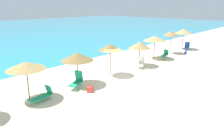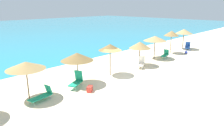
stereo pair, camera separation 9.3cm
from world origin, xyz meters
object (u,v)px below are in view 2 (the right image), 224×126
at_px(lounge_chair_0, 165,54).
at_px(beach_ball, 186,52).
at_px(beach_umbrella_5, 140,45).
at_px(beach_umbrella_7, 172,33).
at_px(lounge_chair_1, 42,95).
at_px(beach_umbrella_3, 77,57).
at_px(lounge_chair_4, 188,47).
at_px(beach_umbrella_2, 26,65).
at_px(lounge_chair_2, 77,81).
at_px(beach_umbrella_8, 184,31).
at_px(beach_umbrella_6, 155,38).
at_px(cooler_box, 90,89).
at_px(beach_umbrella_4, 110,47).
at_px(lounge_chair_3, 141,63).

height_order(lounge_chair_0, beach_ball, lounge_chair_0).
relative_size(beach_umbrella_5, beach_umbrella_7, 0.85).
bearing_deg(lounge_chair_1, beach_umbrella_5, -96.51).
bearing_deg(beach_umbrella_3, lounge_chair_4, -1.27).
height_order(beach_umbrella_2, lounge_chair_2, beach_umbrella_2).
bearing_deg(beach_umbrella_8, beach_umbrella_6, -179.77).
xyz_separation_m(beach_umbrella_5, cooler_box, (-8.10, -1.47, -1.98)).
distance_m(lounge_chair_1, cooler_box, 3.35).
bearing_deg(beach_umbrella_5, beach_umbrella_7, 4.13).
height_order(beach_umbrella_4, beach_umbrella_8, beach_umbrella_8).
relative_size(beach_umbrella_3, cooler_box, 4.34).
distance_m(beach_umbrella_3, beach_umbrella_4, 3.46).
bearing_deg(lounge_chair_3, beach_umbrella_7, -107.72).
xyz_separation_m(beach_umbrella_3, lounge_chair_0, (12.44, -0.72, -1.82)).
bearing_deg(cooler_box, beach_umbrella_6, 9.83).
xyz_separation_m(beach_umbrella_7, beach_ball, (1.21, -1.66, -2.45)).
xyz_separation_m(beach_umbrella_4, lounge_chair_1, (-6.94, -0.41, -2.19)).
bearing_deg(lounge_chair_0, beach_umbrella_5, 74.50).
height_order(beach_umbrella_8, lounge_chair_2, beach_umbrella_8).
relative_size(beach_umbrella_3, lounge_chair_3, 1.79).
distance_m(beach_umbrella_7, lounge_chair_1, 19.00).
bearing_deg(lounge_chair_1, beach_umbrella_6, -94.66).
bearing_deg(beach_umbrella_4, beach_ball, -5.32).
bearing_deg(beach_ball, lounge_chair_2, 176.56).
bearing_deg(lounge_chair_4, cooler_box, 71.94).
bearing_deg(beach_umbrella_7, beach_umbrella_6, 179.45).
height_order(beach_umbrella_8, lounge_chair_0, beach_umbrella_8).
bearing_deg(beach_umbrella_6, lounge_chair_3, -164.95).
height_order(beach_umbrella_4, beach_umbrella_7, beach_umbrella_7).
relative_size(lounge_chair_2, lounge_chair_3, 1.03).
height_order(lounge_chair_0, lounge_chair_2, lounge_chair_2).
distance_m(beach_umbrella_4, beach_umbrella_5, 4.31).
bearing_deg(beach_umbrella_7, beach_umbrella_4, -177.90).
xyz_separation_m(beach_umbrella_2, beach_umbrella_4, (7.42, -0.53, 0.22)).
xyz_separation_m(beach_umbrella_4, beach_umbrella_8, (15.65, 0.50, -0.02)).
relative_size(lounge_chair_3, cooler_box, 2.43).
bearing_deg(beach_umbrella_8, beach_umbrella_2, 179.94).
relative_size(beach_umbrella_5, lounge_chair_2, 1.70).
bearing_deg(beach_umbrella_2, lounge_chair_2, -11.75).
xyz_separation_m(lounge_chair_3, lounge_chair_4, (11.96, 0.50, -0.06)).
bearing_deg(beach_umbrella_3, beach_umbrella_8, 0.70).
relative_size(beach_umbrella_2, lounge_chair_4, 1.54).
distance_m(beach_umbrella_4, lounge_chair_0, 9.25).
bearing_deg(beach_umbrella_3, beach_umbrella_4, -4.47).
relative_size(beach_umbrella_4, beach_umbrella_8, 0.99).
bearing_deg(lounge_chair_0, lounge_chair_1, 78.45).
bearing_deg(lounge_chair_0, beach_umbrella_3, 75.28).
distance_m(lounge_chair_3, beach_ball, 9.27).
distance_m(beach_umbrella_4, beach_umbrella_6, 8.07).
xyz_separation_m(beach_umbrella_2, beach_umbrella_7, (19.32, -0.09, 0.29)).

